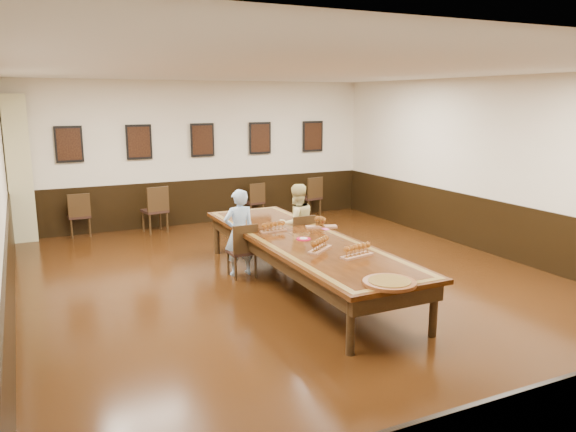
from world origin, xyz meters
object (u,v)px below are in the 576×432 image
chair_woman (299,240)px  conference_table (302,247)px  person_woman (296,224)px  carved_platter (390,283)px  spare_chair_a (79,214)px  spare_chair_b (155,209)px  person_man (239,233)px  spare_chair_d (310,196)px  spare_chair_c (253,201)px  chair_man (242,250)px

chair_woman → conference_table: size_ratio=0.18×
person_woman → carved_platter: person_woman is taller
spare_chair_a → conference_table: size_ratio=0.18×
chair_woman → spare_chair_b: spare_chair_b is taller
person_man → person_woman: (1.11, 0.17, -0.01)m
spare_chair_d → person_man: (-3.20, -3.65, 0.22)m
spare_chair_a → spare_chair_c: size_ratio=1.05×
chair_woman → spare_chair_b: size_ratio=0.89×
chair_man → person_man: bearing=-90.0°
spare_chair_d → conference_table: bearing=49.3°
chair_woman → person_man: (-1.11, -0.07, 0.26)m
spare_chair_a → spare_chair_c: spare_chair_a is taller
spare_chair_c → person_woman: bearing=70.7°
carved_platter → conference_table: bearing=88.0°
person_woman → conference_table: (-0.46, -1.12, -0.09)m
person_man → conference_table: bearing=124.2°
chair_man → carved_platter: size_ratio=1.44×
chair_woman → spare_chair_c: 3.87m
spare_chair_d → chair_woman: bearing=48.0°
spare_chair_b → conference_table: spare_chair_b is taller
spare_chair_a → carved_platter: bearing=109.2°
spare_chair_b → conference_table: size_ratio=0.20×
chair_man → spare_chair_b: 3.71m
spare_chair_a → spare_chair_d: bearing=176.4°
conference_table → carved_platter: size_ratio=8.19×
spare_chair_b → spare_chair_d: (3.77, 0.08, -0.02)m
person_woman → person_man: bearing=7.4°
spare_chair_c → spare_chair_d: (1.38, -0.23, 0.04)m
chair_woman → spare_chair_d: 4.14m
spare_chair_a → spare_chair_b: spare_chair_b is taller
chair_man → chair_woman: size_ratio=0.99×
carved_platter → spare_chair_b: bearing=99.5°
spare_chair_c → chair_woman: bearing=71.0°
chair_man → spare_chair_b: size_ratio=0.88×
spare_chair_d → spare_chair_c: bearing=-21.3°
spare_chair_a → person_woman: 4.89m
spare_chair_c → carved_platter: spare_chair_c is taller
spare_chair_c → conference_table: bearing=68.0°
spare_chair_a → chair_man: bearing=116.5°
spare_chair_a → carved_platter: size_ratio=1.51×
chair_man → spare_chair_a: bearing=-62.8°
carved_platter → spare_chair_d: bearing=69.2°
spare_chair_a → spare_chair_d: size_ratio=0.96×
chair_man → chair_woman: (1.11, 0.17, 0.01)m
carved_platter → person_woman: bearing=81.1°
person_woman → carved_platter: bearing=79.9°
spare_chair_c → spare_chair_d: bearing=161.9°
chair_man → conference_table: (0.65, -0.86, 0.17)m
conference_table → carved_platter: carved_platter is taller
chair_man → spare_chair_d: size_ratio=0.91×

